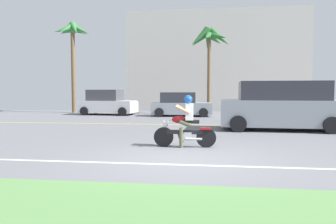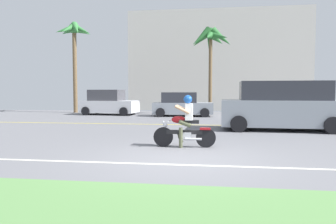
{
  "view_description": "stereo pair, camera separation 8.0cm",
  "coord_description": "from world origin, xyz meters",
  "px_view_note": "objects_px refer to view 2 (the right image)",
  "views": [
    {
      "loc": [
        0.57,
        -7.26,
        1.56
      ],
      "look_at": [
        -0.74,
        2.89,
        0.9
      ],
      "focal_mm": 34.34,
      "sensor_mm": 36.0,
      "label": 1
    },
    {
      "loc": [
        0.65,
        -7.25,
        1.56
      ],
      "look_at": [
        -0.74,
        2.89,
        0.9
      ],
      "focal_mm": 34.34,
      "sensor_mm": 36.0,
      "label": 2
    }
  ],
  "objects_px": {
    "parked_car_0": "(109,103)",
    "parked_car_1": "(182,105)",
    "palm_tree_0": "(211,40)",
    "motorcyclist": "(185,125)",
    "palm_tree_1": "(74,36)",
    "suv_nearby": "(281,106)"
  },
  "relations": [
    {
      "from": "motorcyclist",
      "to": "palm_tree_1",
      "type": "xyz_separation_m",
      "value": [
        -9.31,
        13.69,
        4.97
      ]
    },
    {
      "from": "motorcyclist",
      "to": "parked_car_0",
      "type": "bearing_deg",
      "value": 117.23
    },
    {
      "from": "suv_nearby",
      "to": "palm_tree_1",
      "type": "bearing_deg",
      "value": 144.41
    },
    {
      "from": "parked_car_0",
      "to": "palm_tree_0",
      "type": "relative_size",
      "value": 0.64
    },
    {
      "from": "suv_nearby",
      "to": "palm_tree_0",
      "type": "xyz_separation_m",
      "value": [
        -2.88,
        8.67,
        4.05
      ]
    },
    {
      "from": "palm_tree_0",
      "to": "parked_car_0",
      "type": "bearing_deg",
      "value": -169.84
    },
    {
      "from": "palm_tree_0",
      "to": "parked_car_1",
      "type": "bearing_deg",
      "value": -135.25
    },
    {
      "from": "suv_nearby",
      "to": "parked_car_1",
      "type": "distance_m",
      "value": 8.33
    },
    {
      "from": "palm_tree_0",
      "to": "palm_tree_1",
      "type": "relative_size",
      "value": 0.9
    },
    {
      "from": "suv_nearby",
      "to": "parked_car_0",
      "type": "relative_size",
      "value": 1.3
    },
    {
      "from": "motorcyclist",
      "to": "palm_tree_1",
      "type": "height_order",
      "value": "palm_tree_1"
    },
    {
      "from": "suv_nearby",
      "to": "parked_car_0",
      "type": "height_order",
      "value": "suv_nearby"
    },
    {
      "from": "parked_car_0",
      "to": "palm_tree_1",
      "type": "xyz_separation_m",
      "value": [
        -3.15,
        1.72,
        4.81
      ]
    },
    {
      "from": "parked_car_0",
      "to": "parked_car_1",
      "type": "bearing_deg",
      "value": -6.47
    },
    {
      "from": "motorcyclist",
      "to": "parked_car_0",
      "type": "xyz_separation_m",
      "value": [
        -6.16,
        11.97,
        0.16
      ]
    },
    {
      "from": "palm_tree_0",
      "to": "palm_tree_1",
      "type": "height_order",
      "value": "palm_tree_1"
    },
    {
      "from": "suv_nearby",
      "to": "motorcyclist",
      "type": "bearing_deg",
      "value": -127.98
    },
    {
      "from": "motorcyclist",
      "to": "suv_nearby",
      "type": "xyz_separation_m",
      "value": [
        3.52,
        4.51,
        0.34
      ]
    },
    {
      "from": "suv_nearby",
      "to": "parked_car_1",
      "type": "xyz_separation_m",
      "value": [
        -4.68,
        6.89,
        -0.25
      ]
    },
    {
      "from": "suv_nearby",
      "to": "palm_tree_1",
      "type": "xyz_separation_m",
      "value": [
        -12.83,
        9.18,
        4.63
      ]
    },
    {
      "from": "motorcyclist",
      "to": "palm_tree_0",
      "type": "height_order",
      "value": "palm_tree_0"
    },
    {
      "from": "motorcyclist",
      "to": "palm_tree_1",
      "type": "bearing_deg",
      "value": 124.2
    }
  ]
}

